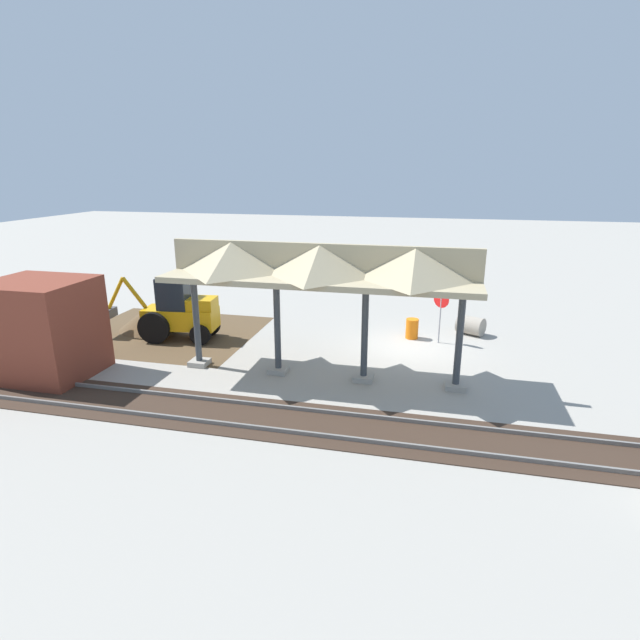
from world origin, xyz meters
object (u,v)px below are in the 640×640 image
at_px(stop_sign, 441,305).
at_px(brick_utility_building, 43,329).
at_px(concrete_pipe, 471,325).
at_px(backhoe, 177,312).
at_px(traffic_barrel, 412,329).

relative_size(stop_sign, brick_utility_building, 0.66).
distance_m(stop_sign, concrete_pipe, 2.44).
distance_m(backhoe, traffic_barrel, 10.52).
bearing_deg(backhoe, concrete_pipe, -164.24).
height_order(stop_sign, traffic_barrel, stop_sign).
xyz_separation_m(stop_sign, concrete_pipe, (-1.42, -1.53, -1.27)).
xyz_separation_m(backhoe, traffic_barrel, (-10.20, -2.43, -0.81)).
bearing_deg(traffic_barrel, stop_sign, 163.83).
bearing_deg(brick_utility_building, concrete_pipe, -151.51).
height_order(stop_sign, concrete_pipe, stop_sign).
distance_m(concrete_pipe, brick_utility_building, 17.69).
bearing_deg(backhoe, stop_sign, -169.61).
bearing_deg(concrete_pipe, brick_utility_building, 28.49).
relative_size(backhoe, concrete_pipe, 3.84).
bearing_deg(stop_sign, traffic_barrel, -16.17).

